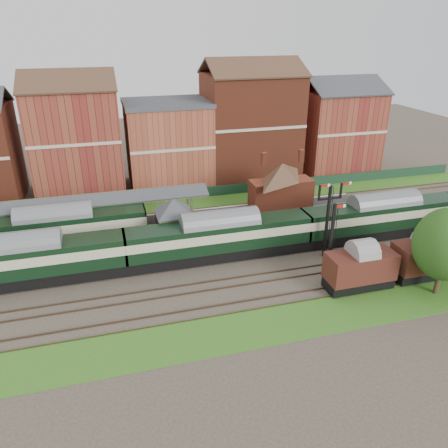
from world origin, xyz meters
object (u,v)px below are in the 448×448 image
object	(u,v)px
semaphore_bracket	(328,216)
goods_van_a	(360,268)
signal_box	(174,223)
dmu_train	(220,236)
platform_railcar	(57,229)

from	to	relation	value
semaphore_bracket	goods_van_a	distance (m)	6.95
signal_box	dmu_train	xyz separation A→B (m)	(4.19, -3.25, -0.60)
platform_railcar	goods_van_a	size ratio (longest dim) A/B	3.00
platform_railcar	goods_van_a	distance (m)	31.47
dmu_train	goods_van_a	size ratio (longest dim) A/B	9.12
semaphore_bracket	signal_box	bearing A→B (deg)	159.08
platform_railcar	signal_box	bearing A→B (deg)	-14.87
signal_box	semaphore_bracket	distance (m)	16.16
signal_box	platform_railcar	bearing A→B (deg)	165.13
signal_box	dmu_train	distance (m)	5.34
signal_box	platform_railcar	xyz separation A→B (m)	(-12.24, 3.25, -0.63)
signal_box	platform_railcar	distance (m)	12.68
dmu_train	signal_box	bearing A→B (deg)	142.21
goods_van_a	signal_box	bearing A→B (deg)	141.03
dmu_train	goods_van_a	distance (m)	14.18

